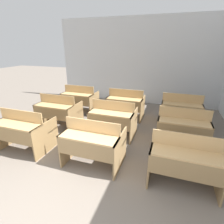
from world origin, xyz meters
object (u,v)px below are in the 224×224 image
at_px(bench_third_center, 126,104).
at_px(bench_front_left, 24,130).
at_px(bench_third_right, 181,109).
at_px(bench_second_left, 58,111).
at_px(bench_second_right, 183,127).
at_px(bench_second_center, 113,118).
at_px(bench_front_right, 185,159).
at_px(bench_third_left, 80,99).
at_px(bench_front_center, 93,142).

bearing_deg(bench_third_center, bench_front_left, -123.23).
distance_m(bench_front_left, bench_third_right, 4.06).
height_order(bench_second_left, bench_second_right, same).
xyz_separation_m(bench_second_center, bench_second_right, (1.63, 0.02, 0.00)).
distance_m(bench_front_right, bench_third_left, 4.04).
relative_size(bench_second_center, bench_third_left, 1.00).
bearing_deg(bench_second_right, bench_second_center, -179.31).
height_order(bench_front_center, bench_third_left, same).
xyz_separation_m(bench_front_center, bench_second_center, (-0.02, 1.21, 0.00)).
relative_size(bench_front_center, bench_front_right, 1.00).
bearing_deg(bench_front_left, bench_third_left, 90.02).
distance_m(bench_front_center, bench_second_left, 2.03).
height_order(bench_front_center, bench_second_left, same).
height_order(bench_front_left, bench_third_center, same).
height_order(bench_front_center, bench_third_center, same).
xyz_separation_m(bench_second_center, bench_third_center, (0.00, 1.23, 0.00)).
bearing_deg(bench_second_center, bench_front_right, -36.68).
bearing_deg(bench_front_center, bench_third_right, 56.65).
distance_m(bench_second_left, bench_third_left, 1.22).
bearing_deg(bench_third_right, bench_second_center, -142.78).
height_order(bench_front_left, bench_second_left, same).
height_order(bench_front_left, bench_third_left, same).
bearing_deg(bench_third_center, bench_front_center, -89.69).
relative_size(bench_second_left, bench_second_right, 1.00).
height_order(bench_front_center, bench_second_center, same).
bearing_deg(bench_front_right, bench_front_left, -179.66).
distance_m(bench_front_left, bench_second_right, 3.46).
distance_m(bench_front_right, bench_second_center, 2.02).
bearing_deg(bench_third_center, bench_third_right, 0.08).
distance_m(bench_front_left, bench_third_center, 2.93).
relative_size(bench_third_center, bench_third_right, 1.00).
bearing_deg(bench_second_right, bench_front_center, -142.65).
xyz_separation_m(bench_second_center, bench_third_left, (-1.61, 1.24, 0.00)).
relative_size(bench_third_left, bench_third_center, 1.00).
xyz_separation_m(bench_front_left, bench_front_right, (3.22, 0.02, 0.00)).
bearing_deg(bench_front_right, bench_second_center, 143.32).
bearing_deg(bench_third_center, bench_third_left, 179.75).
distance_m(bench_third_left, bench_third_right, 3.23).
relative_size(bench_front_right, bench_third_center, 1.00).
distance_m(bench_front_center, bench_third_center, 2.44).
height_order(bench_front_right, bench_second_right, same).
relative_size(bench_second_center, bench_second_right, 1.00).
bearing_deg(bench_front_left, bench_front_right, 0.34).
bearing_deg(bench_third_right, bench_front_left, -142.73).
xyz_separation_m(bench_front_right, bench_third_left, (-3.22, 2.44, 0.00)).
relative_size(bench_front_left, bench_third_right, 1.00).
bearing_deg(bench_front_right, bench_front_center, -179.88).
bearing_deg(bench_third_center, bench_second_left, -142.97).
bearing_deg(bench_second_right, bench_third_left, 159.37).
relative_size(bench_front_center, bench_second_left, 1.00).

